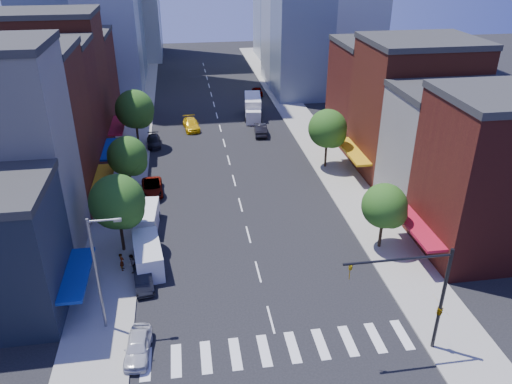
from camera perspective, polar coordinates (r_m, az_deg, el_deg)
ground at (r=38.23m, az=1.70°, el=-14.37°), size 220.00×220.00×0.00m
sidewalk_left at (r=72.97m, az=-13.84°, el=6.11°), size 5.00×120.00×0.15m
sidewalk_right at (r=74.82m, az=5.68°, el=7.30°), size 5.00×120.00×0.15m
crosswalk at (r=36.08m, az=2.60°, el=-17.48°), size 19.00×3.00×0.01m
bldg_left_2 at (r=53.89m, az=-25.15°, el=5.77°), size 12.00×9.00×16.00m
bldg_left_3 at (r=61.80m, az=-23.18°, el=8.20°), size 12.00×8.00×15.00m
bldg_left_4 at (r=69.48m, az=-21.86°, el=11.23°), size 12.00×9.00×17.00m
bldg_left_5 at (r=78.97m, az=-20.30°, el=11.72°), size 12.00×10.00×13.00m
bldg_right_0 at (r=47.26m, az=26.21°, el=1.38°), size 12.00×9.00×14.00m
bldg_right_1 at (r=54.14m, az=21.25°, el=4.33°), size 12.00×8.00×12.00m
bldg_right_2 at (r=61.09m, az=17.54°, el=8.93°), size 12.00×10.00×15.00m
bldg_right_3 at (r=70.08m, az=14.01°, el=10.78°), size 12.00×10.00×13.00m
traffic_signal at (r=35.25m, az=19.66°, el=-11.66°), size 7.24×2.24×8.00m
streetlight at (r=35.91m, az=-17.55°, el=-8.27°), size 2.25×0.25×9.00m
tree_left_near at (r=44.46m, az=-15.37°, el=-1.31°), size 4.80×4.80×7.30m
tree_left_mid at (r=54.50m, az=-14.33°, el=3.84°), size 4.20×4.20×6.65m
tree_left_far at (r=67.37m, az=-13.56°, el=9.02°), size 5.00×5.00×7.75m
tree_right_near at (r=45.14m, az=14.65°, el=-1.74°), size 4.00×4.00×6.20m
tree_right_far at (r=60.25m, az=8.33°, el=7.01°), size 4.60×4.60×7.20m
parked_car_front at (r=36.12m, az=-13.34°, el=-16.79°), size 1.96×4.20×1.39m
parked_car_second at (r=42.00m, az=-12.76°, el=-9.59°), size 1.96×4.23×1.34m
parked_car_third at (r=56.16m, az=-11.78°, el=0.50°), size 2.52×4.96×1.34m
parked_car_rear at (r=69.26m, az=-11.60°, el=5.71°), size 2.03×4.49×1.27m
cargo_van_near at (r=43.66m, az=-12.23°, el=-7.18°), size 2.88×5.71×2.33m
cargo_van_far at (r=49.40m, az=-12.34°, el=-2.99°), size 2.32×5.07×2.11m
taxi at (r=74.51m, az=-7.42°, el=7.67°), size 2.60×5.34×1.50m
traffic_car_oncoming at (r=71.89m, az=0.52°, el=7.21°), size 2.16×4.99×1.60m
traffic_car_far at (r=91.03m, az=0.15°, el=11.48°), size 1.94×4.35×1.45m
box_truck at (r=78.92m, az=-0.37°, el=9.60°), size 3.27×8.22×3.22m
pedestrian_near at (r=43.85m, az=-15.07°, el=-7.70°), size 0.42×0.60×1.60m
pedestrian_far at (r=43.34m, az=-14.03°, el=-7.94°), size 0.75×0.90×1.70m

